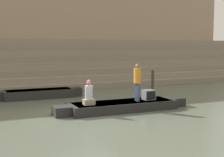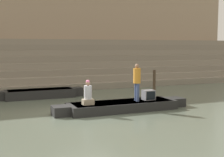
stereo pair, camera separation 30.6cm
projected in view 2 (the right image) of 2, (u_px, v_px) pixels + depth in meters
The scene contains 9 objects.
ground_plane at pixel (88, 116), 12.58m from camera, with size 120.00×120.00×0.00m, color #566051.
ghat_steps at pixel (42, 69), 22.11m from camera, with size 36.00×5.15×3.35m.
back_wall at pixel (36, 19), 23.96m from camera, with size 34.20×1.28×9.83m.
rowboat_main at pixel (122, 106), 13.63m from camera, with size 6.15×1.53×0.40m.
person_standing at pixel (137, 80), 13.63m from camera, with size 0.32×0.32×1.64m.
person_rowing at pixel (88, 95), 12.86m from camera, with size 0.45×0.36×1.03m.
tv_set at pixel (149, 95), 14.03m from camera, with size 0.51×0.44×0.45m.
moored_boat_shore at pixel (40, 93), 16.96m from camera, with size 4.72×1.13×0.47m.
mooring_post at pixel (154, 81), 18.86m from camera, with size 0.17×0.17×1.38m, color #473828.
Camera 2 is at (-3.79, -11.80, 2.80)m, focal length 50.00 mm.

